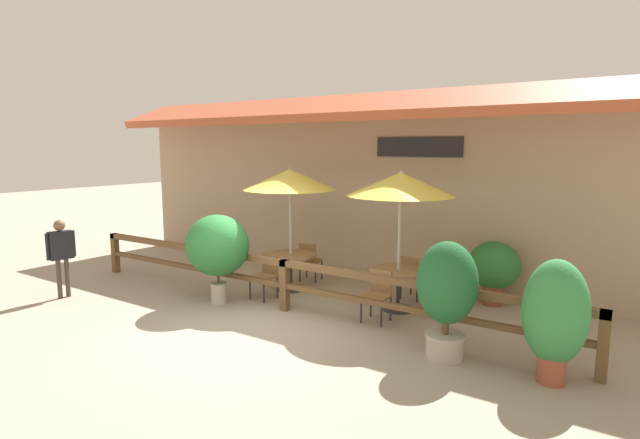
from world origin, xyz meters
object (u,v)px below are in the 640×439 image
(potted_plant_corner_fern, at_px, (447,291))
(potted_plant_small_flowering, at_px, (217,246))
(dining_table_near, at_px, (291,261))
(chair_middle_wallside, at_px, (413,275))
(patio_umbrella_near, at_px, (290,180))
(dining_table_middle, at_px, (398,277))
(chair_near_wallside, at_px, (310,259))
(potted_plant_broad_leaf, at_px, (494,268))
(patio_umbrella_middle, at_px, (401,184))
(pedestrian, at_px, (61,248))
(chair_near_streetside, at_px, (266,274))
(potted_plant_entrance_palm, at_px, (555,315))
(chair_middle_streetside, at_px, (378,293))

(potted_plant_corner_fern, height_order, potted_plant_small_flowering, potted_plant_small_flowering)
(dining_table_near, bearing_deg, potted_plant_small_flowering, -111.08)
(dining_table_near, bearing_deg, chair_middle_wallside, 17.91)
(patio_umbrella_near, xyz_separation_m, dining_table_middle, (2.46, 0.03, -1.72))
(patio_umbrella_near, height_order, potted_plant_small_flowering, patio_umbrella_near)
(chair_near_wallside, xyz_separation_m, potted_plant_corner_fern, (3.98, -2.34, 0.49))
(dining_table_middle, height_order, potted_plant_corner_fern, potted_plant_corner_fern)
(dining_table_middle, height_order, potted_plant_broad_leaf, potted_plant_broad_leaf)
(patio_umbrella_near, height_order, patio_umbrella_middle, same)
(potted_plant_broad_leaf, bearing_deg, pedestrian, -149.41)
(potted_plant_corner_fern, xyz_separation_m, potted_plant_broad_leaf, (-0.09, 2.90, -0.27))
(dining_table_near, relative_size, dining_table_middle, 1.00)
(potted_plant_broad_leaf, distance_m, pedestrian, 8.48)
(potted_plant_small_flowering, xyz_separation_m, pedestrian, (-2.87, -1.44, -0.11))
(patio_umbrella_near, xyz_separation_m, patio_umbrella_middle, (2.46, 0.03, 0.00))
(chair_near_wallside, xyz_separation_m, chair_middle_wallside, (2.47, 0.01, 0.00))
(dining_table_middle, xyz_separation_m, pedestrian, (-5.92, -3.01, 0.39))
(chair_near_wallside, bearing_deg, potted_plant_small_flowering, 64.77)
(chair_middle_wallside, height_order, potted_plant_small_flowering, potted_plant_small_flowering)
(chair_near_streetside, bearing_deg, potted_plant_broad_leaf, 33.27)
(chair_near_wallside, relative_size, potted_plant_entrance_palm, 0.54)
(patio_umbrella_middle, height_order, potted_plant_entrance_palm, patio_umbrella_middle)
(patio_umbrella_near, bearing_deg, chair_middle_streetside, -16.49)
(dining_table_middle, relative_size, pedestrian, 0.69)
(dining_table_middle, bearing_deg, potted_plant_broad_leaf, 43.32)
(chair_middle_streetside, bearing_deg, pedestrian, -160.83)
(chair_middle_wallside, relative_size, potted_plant_corner_fern, 0.52)
(potted_plant_corner_fern, xyz_separation_m, potted_plant_entrance_palm, (1.40, 0.02, -0.10))
(patio_umbrella_near, bearing_deg, potted_plant_corner_fern, -21.74)
(chair_near_wallside, bearing_deg, chair_near_streetside, 78.42)
(potted_plant_broad_leaf, bearing_deg, chair_middle_streetside, -124.69)
(potted_plant_corner_fern, bearing_deg, patio_umbrella_middle, 132.58)
(dining_table_near, xyz_separation_m, potted_plant_small_flowering, (-0.59, -1.53, 0.51))
(chair_middle_wallside, xyz_separation_m, potted_plant_entrance_palm, (2.91, -2.33, 0.40))
(potted_plant_small_flowering, bearing_deg, potted_plant_broad_leaf, 32.93)
(chair_near_streetside, bearing_deg, potted_plant_corner_fern, -6.58)
(dining_table_middle, bearing_deg, dining_table_near, -179.23)
(dining_table_near, xyz_separation_m, potted_plant_broad_leaf, (3.84, 1.34, 0.10))
(potted_plant_broad_leaf, relative_size, pedestrian, 0.78)
(patio_umbrella_near, bearing_deg, potted_plant_small_flowering, -111.08)
(chair_near_streetside, height_order, pedestrian, pedestrian)
(potted_plant_broad_leaf, bearing_deg, chair_near_streetside, -151.41)
(dining_table_near, relative_size, chair_middle_streetside, 1.25)
(chair_middle_streetside, distance_m, potted_plant_entrance_palm, 3.05)
(potted_plant_broad_leaf, bearing_deg, potted_plant_corner_fern, -88.27)
(patio_umbrella_near, bearing_deg, pedestrian, -139.27)
(patio_umbrella_near, height_order, chair_near_streetside, patio_umbrella_near)
(potted_plant_corner_fern, xyz_separation_m, pedestrian, (-7.39, -1.41, 0.02))
(patio_umbrella_near, height_order, chair_middle_streetside, patio_umbrella_near)
(patio_umbrella_middle, height_order, pedestrian, patio_umbrella_middle)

